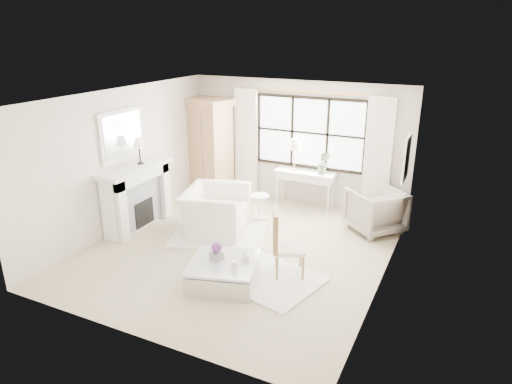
% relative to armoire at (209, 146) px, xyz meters
% --- Properties ---
extents(floor, '(5.50, 5.50, 0.00)m').
position_rel_armoire_xyz_m(floor, '(2.02, -2.37, -1.14)').
color(floor, '#C1B18F').
rests_on(floor, ground).
extents(ceiling, '(5.50, 5.50, 0.00)m').
position_rel_armoire_xyz_m(ceiling, '(2.02, -2.37, 1.56)').
color(ceiling, white).
rests_on(ceiling, ground).
extents(wall_back, '(5.00, 0.00, 5.00)m').
position_rel_armoire_xyz_m(wall_back, '(2.02, 0.38, 0.21)').
color(wall_back, beige).
rests_on(wall_back, ground).
extents(wall_front, '(5.00, 0.00, 5.00)m').
position_rel_armoire_xyz_m(wall_front, '(2.02, -5.12, 0.21)').
color(wall_front, silver).
rests_on(wall_front, ground).
extents(wall_left, '(0.00, 5.50, 5.50)m').
position_rel_armoire_xyz_m(wall_left, '(-0.48, -2.37, 0.21)').
color(wall_left, beige).
rests_on(wall_left, ground).
extents(wall_right, '(0.00, 5.50, 5.50)m').
position_rel_armoire_xyz_m(wall_right, '(4.52, -2.37, 0.21)').
color(wall_right, beige).
rests_on(wall_right, ground).
extents(window_pane, '(2.40, 0.02, 1.50)m').
position_rel_armoire_xyz_m(window_pane, '(2.32, 0.36, 0.46)').
color(window_pane, white).
rests_on(window_pane, wall_back).
extents(window_frame, '(2.50, 0.04, 1.50)m').
position_rel_armoire_xyz_m(window_frame, '(2.32, 0.35, 0.46)').
color(window_frame, black).
rests_on(window_frame, wall_back).
extents(curtain_rod, '(3.30, 0.04, 0.04)m').
position_rel_armoire_xyz_m(curtain_rod, '(2.32, 0.30, 1.33)').
color(curtain_rod, '#C38A43').
rests_on(curtain_rod, wall_back).
extents(curtain_left, '(0.55, 0.10, 2.47)m').
position_rel_armoire_xyz_m(curtain_left, '(0.82, 0.28, 0.10)').
color(curtain_left, white).
rests_on(curtain_left, ground).
extents(curtain_right, '(0.55, 0.10, 2.47)m').
position_rel_armoire_xyz_m(curtain_right, '(3.82, 0.28, 0.10)').
color(curtain_right, silver).
rests_on(curtain_right, ground).
extents(fireplace, '(0.58, 1.66, 1.26)m').
position_rel_armoire_xyz_m(fireplace, '(-0.25, -2.37, -0.49)').
color(fireplace, white).
rests_on(fireplace, ground).
extents(mirror_frame, '(0.05, 1.15, 0.95)m').
position_rel_armoire_xyz_m(mirror_frame, '(-0.45, -2.37, 0.70)').
color(mirror_frame, silver).
rests_on(mirror_frame, wall_left).
extents(mirror_glass, '(0.02, 1.00, 0.80)m').
position_rel_armoire_xyz_m(mirror_glass, '(-0.42, -2.37, 0.70)').
color(mirror_glass, silver).
rests_on(mirror_glass, wall_left).
extents(art_frame, '(0.04, 0.62, 0.82)m').
position_rel_armoire_xyz_m(art_frame, '(4.49, -0.67, 0.41)').
color(art_frame, silver).
rests_on(art_frame, wall_right).
extents(art_canvas, '(0.01, 0.52, 0.72)m').
position_rel_armoire_xyz_m(art_canvas, '(4.47, -0.67, 0.41)').
color(art_canvas, '#C5B098').
rests_on(art_canvas, wall_right).
extents(mantel_lamp, '(0.22, 0.22, 0.51)m').
position_rel_armoire_xyz_m(mantel_lamp, '(-0.20, -2.22, 0.51)').
color(mantel_lamp, black).
rests_on(mantel_lamp, fireplace).
extents(armoire, '(1.28, 1.00, 2.24)m').
position_rel_armoire_xyz_m(armoire, '(0.00, 0.00, 0.00)').
color(armoire, tan).
rests_on(armoire, floor).
extents(console_table, '(1.30, 0.45, 0.80)m').
position_rel_armoire_xyz_m(console_table, '(2.33, 0.12, -0.74)').
color(console_table, white).
rests_on(console_table, floor).
extents(console_lamp, '(0.28, 0.28, 0.69)m').
position_rel_armoire_xyz_m(console_lamp, '(2.08, 0.11, 0.22)').
color(console_lamp, '#A67539').
rests_on(console_lamp, console_table).
extents(orchid_plant, '(0.29, 0.24, 0.50)m').
position_rel_armoire_xyz_m(orchid_plant, '(2.74, 0.11, -0.09)').
color(orchid_plant, '#536A46').
rests_on(orchid_plant, console_table).
extents(side_table, '(0.40, 0.40, 0.51)m').
position_rel_armoire_xyz_m(side_table, '(1.74, -0.94, -0.81)').
color(side_table, white).
rests_on(side_table, floor).
extents(rug_left, '(2.07, 1.78, 0.03)m').
position_rel_armoire_xyz_m(rug_left, '(1.40, -2.05, -1.12)').
color(rug_left, silver).
rests_on(rug_left, floor).
extents(rug_right, '(1.95, 1.64, 0.03)m').
position_rel_armoire_xyz_m(rug_right, '(2.84, -3.09, -1.12)').
color(rug_right, white).
rests_on(rug_right, floor).
extents(club_armchair, '(1.41, 1.53, 0.84)m').
position_rel_armoire_xyz_m(club_armchair, '(1.24, -1.88, -0.72)').
color(club_armchair, white).
rests_on(club_armchair, floor).
extents(wingback_chair, '(1.29, 1.29, 0.84)m').
position_rel_armoire_xyz_m(wingback_chair, '(4.02, -0.54, -0.72)').
color(wingback_chair, gray).
rests_on(wingback_chair, floor).
extents(french_chair, '(0.64, 0.64, 1.08)m').
position_rel_armoire_xyz_m(french_chair, '(3.13, -2.83, -0.83)').
color(french_chair, olive).
rests_on(french_chair, floor).
extents(coffee_table, '(1.24, 1.24, 0.38)m').
position_rel_armoire_xyz_m(coffee_table, '(2.35, -3.52, -0.96)').
color(coffee_table, silver).
rests_on(coffee_table, floor).
extents(planter_box, '(0.20, 0.20, 0.12)m').
position_rel_armoire_xyz_m(planter_box, '(2.22, -3.50, -0.70)').
color(planter_box, gray).
rests_on(planter_box, coffee_table).
extents(planter_flowers, '(0.16, 0.16, 0.16)m').
position_rel_armoire_xyz_m(planter_flowers, '(2.22, -3.50, -0.56)').
color(planter_flowers, '#5E2F76').
rests_on(planter_flowers, planter_box).
extents(pillar_candle, '(0.09, 0.09, 0.12)m').
position_rel_armoire_xyz_m(pillar_candle, '(2.60, -3.64, -0.70)').
color(pillar_candle, beige).
rests_on(pillar_candle, coffee_table).
extents(coffee_vase, '(0.14, 0.14, 0.14)m').
position_rel_armoire_xyz_m(coffee_vase, '(2.64, -3.34, -0.69)').
color(coffee_vase, silver).
rests_on(coffee_vase, coffee_table).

